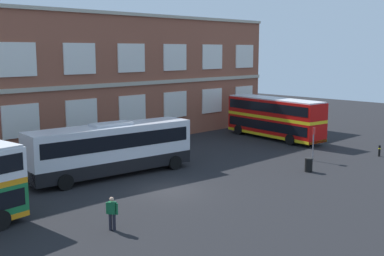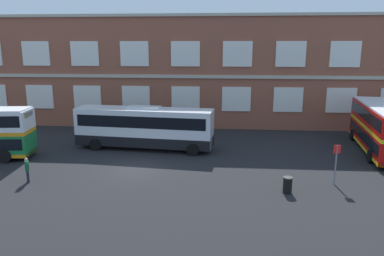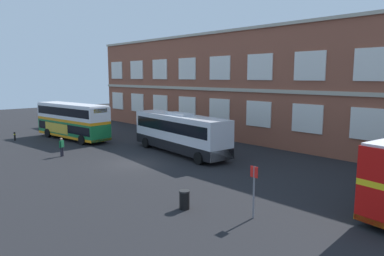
# 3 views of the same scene
# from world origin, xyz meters

# --- Properties ---
(ground_plane) EXTENTS (120.00, 120.00, 0.00)m
(ground_plane) POSITION_xyz_m (0.00, 2.00, 0.00)
(ground_plane) COLOR black
(brick_terminal_building) EXTENTS (54.56, 8.19, 12.17)m
(brick_terminal_building) POSITION_xyz_m (-0.33, 17.98, 5.94)
(brick_terminal_building) COLOR brown
(brick_terminal_building) RESTS_ON ground
(double_decker_near) EXTENTS (11.23, 3.86, 4.07)m
(double_decker_near) POSITION_xyz_m (-14.49, 1.64, 2.15)
(double_decker_near) COLOR #197038
(double_decker_near) RESTS_ON ground
(touring_coach) EXTENTS (12.20, 3.87, 3.80)m
(touring_coach) POSITION_xyz_m (-0.42, 5.65, 1.91)
(touring_coach) COLOR silver
(touring_coach) RESTS_ON ground
(waiting_passenger) EXTENTS (0.42, 0.60, 1.70)m
(waiting_passenger) POSITION_xyz_m (-6.58, -3.02, 0.93)
(waiting_passenger) COLOR black
(waiting_passenger) RESTS_ON ground
(bus_stand_flag) EXTENTS (0.44, 0.10, 2.70)m
(bus_stand_flag) POSITION_xyz_m (13.81, -1.76, 1.64)
(bus_stand_flag) COLOR slate
(bus_stand_flag) RESTS_ON ground
(station_litter_bin) EXTENTS (0.60, 0.60, 1.03)m
(station_litter_bin) POSITION_xyz_m (10.47, -3.46, 0.52)
(station_litter_bin) COLOR black
(station_litter_bin) RESTS_ON ground
(safety_bollard_west) EXTENTS (0.19, 0.19, 0.95)m
(safety_bollard_west) POSITION_xyz_m (-18.15, -3.53, 0.49)
(safety_bollard_west) COLOR black
(safety_bollard_west) RESTS_ON ground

